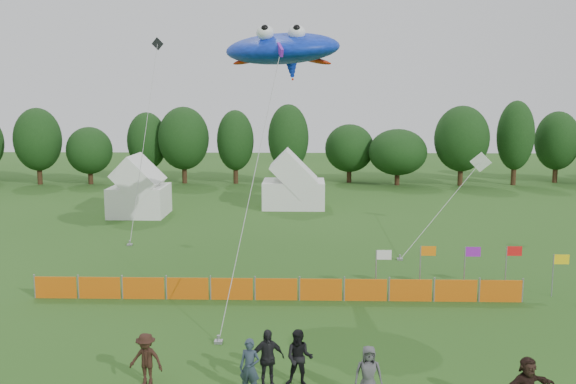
{
  "coord_description": "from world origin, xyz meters",
  "views": [
    {
      "loc": [
        0.7,
        -19.88,
        9.2
      ],
      "look_at": [
        0.0,
        6.0,
        5.2
      ],
      "focal_mm": 40.0,
      "sensor_mm": 36.0,
      "label": 1
    }
  ],
  "objects_px": {
    "spectator_d": "(267,359)",
    "stingray_kite": "(283,50)",
    "spectator_c": "(146,360)",
    "spectator_a": "(250,368)",
    "spectator_e": "(368,374)",
    "tent_left": "(139,191)",
    "spectator_b": "(299,358)",
    "tent_right": "(294,185)",
    "barrier_fence": "(276,289)"
  },
  "relations": [
    {
      "from": "spectator_b",
      "to": "barrier_fence",
      "type": "bearing_deg",
      "value": 104.8
    },
    {
      "from": "spectator_a",
      "to": "spectator_c",
      "type": "height_order",
      "value": "spectator_a"
    },
    {
      "from": "barrier_fence",
      "to": "stingray_kite",
      "type": "distance_m",
      "value": 11.44
    },
    {
      "from": "barrier_fence",
      "to": "spectator_d",
      "type": "distance_m",
      "value": 8.65
    },
    {
      "from": "spectator_c",
      "to": "spectator_e",
      "type": "distance_m",
      "value": 6.98
    },
    {
      "from": "spectator_a",
      "to": "stingray_kite",
      "type": "xyz_separation_m",
      "value": [
        0.57,
        13.06,
        10.37
      ]
    },
    {
      "from": "spectator_a",
      "to": "spectator_c",
      "type": "bearing_deg",
      "value": -174.18
    },
    {
      "from": "tent_left",
      "to": "tent_right",
      "type": "distance_m",
      "value": 12.26
    },
    {
      "from": "spectator_c",
      "to": "spectator_e",
      "type": "height_order",
      "value": "same"
    },
    {
      "from": "tent_left",
      "to": "spectator_e",
      "type": "relative_size",
      "value": 2.42
    },
    {
      "from": "stingray_kite",
      "to": "spectator_c",
      "type": "bearing_deg",
      "value": -107.42
    },
    {
      "from": "tent_left",
      "to": "spectator_e",
      "type": "height_order",
      "value": "tent_left"
    },
    {
      "from": "spectator_a",
      "to": "spectator_b",
      "type": "height_order",
      "value": "spectator_b"
    },
    {
      "from": "tent_left",
      "to": "barrier_fence",
      "type": "height_order",
      "value": "tent_left"
    },
    {
      "from": "spectator_c",
      "to": "spectator_d",
      "type": "relative_size",
      "value": 0.9
    },
    {
      "from": "barrier_fence",
      "to": "spectator_b",
      "type": "height_order",
      "value": "spectator_b"
    },
    {
      "from": "tent_right",
      "to": "spectator_b",
      "type": "relative_size",
      "value": 2.75
    },
    {
      "from": "spectator_b",
      "to": "tent_right",
      "type": "bearing_deg",
      "value": 98.65
    },
    {
      "from": "barrier_fence",
      "to": "spectator_e",
      "type": "distance_m",
      "value": 9.99
    },
    {
      "from": "spectator_e",
      "to": "spectator_a",
      "type": "bearing_deg",
      "value": 174.54
    },
    {
      "from": "spectator_d",
      "to": "stingray_kite",
      "type": "distance_m",
      "value": 16.2
    },
    {
      "from": "tent_left",
      "to": "tent_right",
      "type": "relative_size",
      "value": 0.83
    },
    {
      "from": "tent_right",
      "to": "spectator_e",
      "type": "bearing_deg",
      "value": -85.11
    },
    {
      "from": "tent_right",
      "to": "stingray_kite",
      "type": "distance_m",
      "value": 22.05
    },
    {
      "from": "barrier_fence",
      "to": "spectator_e",
      "type": "bearing_deg",
      "value": -71.28
    },
    {
      "from": "spectator_c",
      "to": "spectator_b",
      "type": "bearing_deg",
      "value": 12.95
    },
    {
      "from": "spectator_a",
      "to": "spectator_d",
      "type": "height_order",
      "value": "spectator_d"
    },
    {
      "from": "spectator_a",
      "to": "tent_left",
      "type": "bearing_deg",
      "value": 126.44
    },
    {
      "from": "spectator_b",
      "to": "spectator_c",
      "type": "relative_size",
      "value": 1.07
    },
    {
      "from": "tent_right",
      "to": "spectator_a",
      "type": "xyz_separation_m",
      "value": [
        -0.75,
        -32.97,
        -0.9
      ]
    },
    {
      "from": "tent_left",
      "to": "spectator_b",
      "type": "height_order",
      "value": "tent_left"
    },
    {
      "from": "spectator_c",
      "to": "tent_right",
      "type": "bearing_deg",
      "value": 94.4
    },
    {
      "from": "tent_right",
      "to": "spectator_a",
      "type": "height_order",
      "value": "tent_right"
    },
    {
      "from": "tent_right",
      "to": "spectator_c",
      "type": "bearing_deg",
      "value": -97.2
    },
    {
      "from": "spectator_e",
      "to": "stingray_kite",
      "type": "distance_m",
      "value": 17.15
    },
    {
      "from": "spectator_b",
      "to": "stingray_kite",
      "type": "relative_size",
      "value": 0.11
    },
    {
      "from": "tent_left",
      "to": "spectator_c",
      "type": "bearing_deg",
      "value": -75.17
    },
    {
      "from": "spectator_a",
      "to": "spectator_e",
      "type": "distance_m",
      "value": 3.6
    },
    {
      "from": "spectator_b",
      "to": "stingray_kite",
      "type": "height_order",
      "value": "stingray_kite"
    },
    {
      "from": "tent_left",
      "to": "spectator_a",
      "type": "height_order",
      "value": "tent_left"
    },
    {
      "from": "spectator_c",
      "to": "spectator_d",
      "type": "xyz_separation_m",
      "value": [
        3.84,
        -0.03,
        0.09
      ]
    },
    {
      "from": "spectator_e",
      "to": "tent_left",
      "type": "bearing_deg",
      "value": 114.62
    },
    {
      "from": "tent_left",
      "to": "tent_right",
      "type": "xyz_separation_m",
      "value": [
        11.66,
        3.79,
        -0.06
      ]
    },
    {
      "from": "spectator_b",
      "to": "spectator_e",
      "type": "relative_size",
      "value": 1.07
    },
    {
      "from": "tent_left",
      "to": "spectator_b",
      "type": "xyz_separation_m",
      "value": [
        12.42,
        -28.47,
        -0.94
      ]
    },
    {
      "from": "barrier_fence",
      "to": "spectator_e",
      "type": "relative_size",
      "value": 12.7
    },
    {
      "from": "tent_right",
      "to": "stingray_kite",
      "type": "bearing_deg",
      "value": -90.51
    },
    {
      "from": "spectator_a",
      "to": "spectator_b",
      "type": "relative_size",
      "value": 0.98
    },
    {
      "from": "spectator_b",
      "to": "stingray_kite",
      "type": "bearing_deg",
      "value": 101.65
    },
    {
      "from": "tent_right",
      "to": "spectator_a",
      "type": "distance_m",
      "value": 32.99
    }
  ]
}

